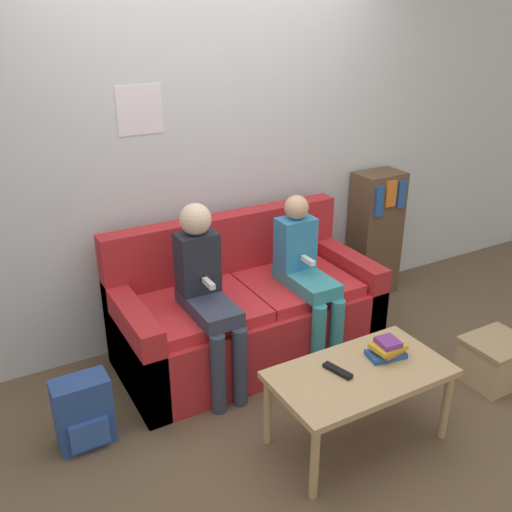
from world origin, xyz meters
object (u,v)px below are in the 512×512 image
person_left (207,289)px  storage_box (495,360)px  couch (246,313)px  bookshelf (375,233)px  person_right (306,272)px  coffee_table (360,379)px  tv_remote (337,371)px  backpack (84,413)px

person_left → storage_box: bearing=-28.6°
couch → bookshelf: size_ratio=1.69×
couch → storage_box: (1.21, -1.04, -0.16)m
person_right → storage_box: bearing=-43.8°
coffee_table → storage_box: bearing=0.1°
coffee_table → bookshelf: bookshelf is taller
person_right → tv_remote: (-0.33, -0.79, -0.15)m
couch → tv_remote: size_ratio=9.72×
tv_remote → bookshelf: (1.35, 1.30, 0.05)m
person_left → backpack: 0.95m
tv_remote → coffee_table: bearing=-37.4°
person_right → bookshelf: 1.14m
bookshelf → storage_box: bearing=-95.9°
tv_remote → backpack: tv_remote is taller
couch → storage_box: size_ratio=4.50×
couch → tv_remote: couch is taller
couch → storage_box: bearing=-40.8°
person_left → storage_box: (1.57, -0.85, -0.51)m
coffee_table → backpack: bearing=151.5°
couch → backpack: 1.22m
person_right → person_left: bearing=178.9°
couch → person_left: (-0.36, -0.19, 0.35)m
person_left → bookshelf: person_left is taller
tv_remote → backpack: 1.36m
couch → person_left: size_ratio=1.48×
couch → bookshelf: bearing=13.0°
backpack → storage_box: bearing=-16.3°
coffee_table → tv_remote: 0.14m
person_left → person_right: 0.69m
coffee_table → tv_remote: size_ratio=5.36×
coffee_table → backpack: (-1.28, 0.70, -0.20)m
person_right → backpack: bearing=-174.5°
tv_remote → backpack: bearing=136.1°
person_right → storage_box: 1.30m
person_left → bookshelf: bearing=16.2°
bookshelf → storage_box: bookshelf is taller
couch → person_right: person_right is taller
person_right → backpack: 1.56m
person_left → tv_remote: bearing=-66.1°
person_left → person_right: (0.69, -0.01, -0.05)m
person_right → storage_box: size_ratio=2.88×
person_right → tv_remote: bearing=-112.8°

